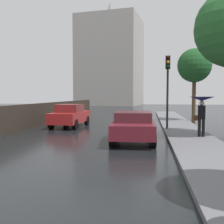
% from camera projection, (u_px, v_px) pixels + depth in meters
% --- Properties ---
extents(car_red_mid_road, '(1.90, 4.09, 1.49)m').
position_uv_depth(car_red_mid_road, '(70.00, 115.00, 17.68)').
color(car_red_mid_road, maroon).
rests_on(car_red_mid_road, ground).
extents(car_maroon_far_ahead, '(1.99, 4.03, 1.34)m').
position_uv_depth(car_maroon_far_ahead, '(133.00, 126.00, 11.97)').
color(car_maroon_far_ahead, maroon).
rests_on(car_maroon_far_ahead, ground).
extents(pedestrian_with_umbrella_near, '(1.13, 1.13, 1.87)m').
position_uv_depth(pedestrian_with_umbrella_near, '(202.00, 104.00, 12.51)').
color(pedestrian_with_umbrella_near, black).
rests_on(pedestrian_with_umbrella_near, sidewalk_strip).
extents(traffic_light, '(0.26, 0.39, 4.20)m').
position_uv_depth(traffic_light, '(168.00, 78.00, 15.47)').
color(traffic_light, black).
rests_on(traffic_light, sidewalk_strip).
extents(street_tree_near, '(2.57, 2.57, 5.64)m').
position_uv_depth(street_tree_near, '(194.00, 66.00, 20.47)').
color(street_tree_near, '#4C3823').
rests_on(street_tree_near, ground).
extents(distant_tower, '(13.97, 13.05, 21.82)m').
position_uv_depth(distant_tower, '(110.00, 62.00, 57.42)').
color(distant_tower, '#9E9993').
rests_on(distant_tower, ground).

